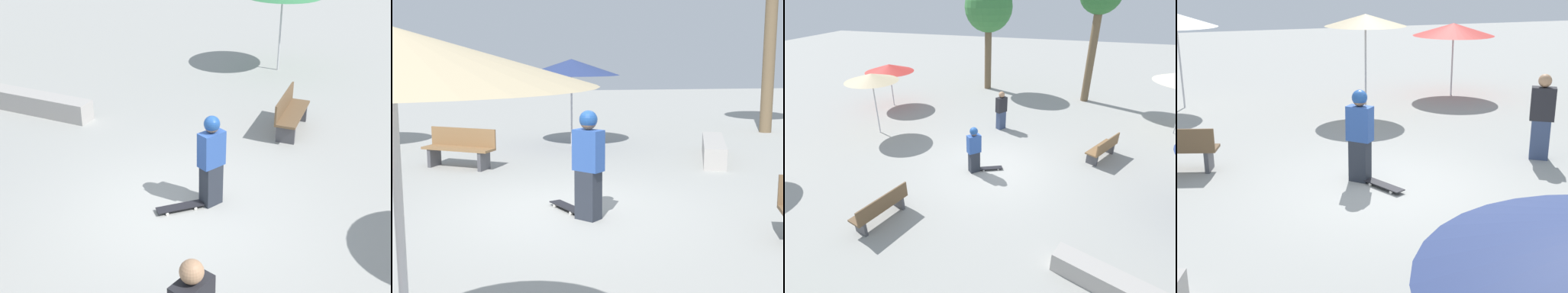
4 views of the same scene
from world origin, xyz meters
TOP-DOWN VIEW (x-y plane):
  - ground_plane at (0.00, 0.00)m, footprint 60.00×60.00m
  - skater_main at (0.30, -0.49)m, footprint 0.47×0.48m
  - skateboard at (0.05, 0.02)m, footprint 0.50×0.81m
  - concrete_ledge at (3.98, 3.69)m, footprint 1.40×2.71m
  - bench_far at (3.35, -2.08)m, footprint 1.66×0.91m

SIDE VIEW (x-z plane):
  - ground_plane at x=0.00m, z-range 0.00..0.00m
  - skateboard at x=0.05m, z-range 0.02..0.09m
  - concrete_ledge at x=3.98m, z-range 0.00..0.46m
  - bench_far at x=3.35m, z-range 0.00..0.85m
  - skater_main at x=0.30m, z-range 0.06..1.68m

